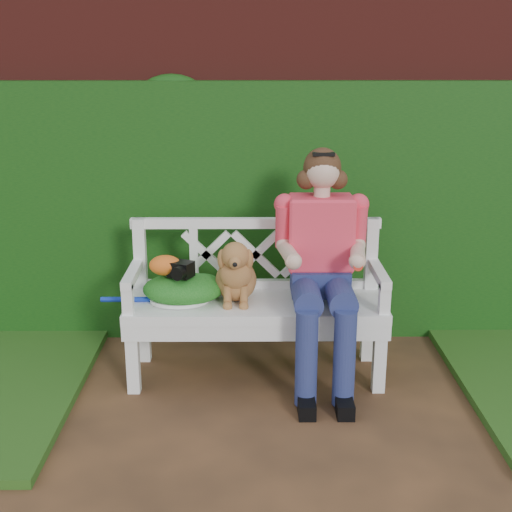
{
  "coord_description": "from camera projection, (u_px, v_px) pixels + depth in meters",
  "views": [
    {
      "loc": [
        -0.11,
        -2.73,
        1.88
      ],
      "look_at": [
        -0.09,
        1.03,
        0.75
      ],
      "focal_mm": 48.0,
      "sensor_mm": 36.0,
      "label": 1
    }
  ],
  "objects": [
    {
      "name": "brick_wall",
      "position": [
        268.0,
        170.0,
        4.66
      ],
      "size": [
        10.0,
        0.3,
        2.2
      ],
      "primitive_type": "cube",
      "color": "#591D18",
      "rests_on": "ground"
    },
    {
      "name": "seated_woman",
      "position": [
        320.0,
        272.0,
        3.93
      ],
      "size": [
        0.75,
        0.87,
        1.32
      ],
      "primitive_type": null,
      "rotation": [
        0.0,
        0.0,
        0.29
      ],
      "color": "#FA606D",
      "rests_on": "ground"
    },
    {
      "name": "camera_item",
      "position": [
        181.0,
        269.0,
        3.9
      ],
      "size": [
        0.16,
        0.15,
        0.09
      ],
      "primitive_type": "cube",
      "rotation": [
        0.0,
        0.0,
        -0.43
      ],
      "color": "black",
      "rests_on": "green_bag"
    },
    {
      "name": "baseball_glove",
      "position": [
        165.0,
        265.0,
        3.92
      ],
      "size": [
        0.22,
        0.19,
        0.12
      ],
      "primitive_type": "ellipsoid",
      "rotation": [
        0.0,
        0.0,
        0.3
      ],
      "color": "orange",
      "rests_on": "green_bag"
    },
    {
      "name": "ground",
      "position": [
        277.0,
        476.0,
        3.16
      ],
      "size": [
        60.0,
        60.0,
        0.0
      ],
      "primitive_type": "plane",
      "color": "#382619"
    },
    {
      "name": "dog",
      "position": [
        236.0,
        269.0,
        3.93
      ],
      "size": [
        0.31,
        0.38,
        0.39
      ],
      "primitive_type": null,
      "rotation": [
        0.0,
        0.0,
        -0.15
      ],
      "color": "#B76431",
      "rests_on": "garden_bench"
    },
    {
      "name": "green_bag",
      "position": [
        183.0,
        288.0,
        3.97
      ],
      "size": [
        0.52,
        0.44,
        0.16
      ],
      "primitive_type": null,
      "rotation": [
        0.0,
        0.0,
        -0.17
      ],
      "color": "#33812E",
      "rests_on": "garden_bench"
    },
    {
      "name": "ivy_hedge",
      "position": [
        269.0,
        213.0,
        4.52
      ],
      "size": [
        10.0,
        0.18,
        1.7
      ],
      "primitive_type": "cube",
      "color": "#1D4E12",
      "rests_on": "ground"
    },
    {
      "name": "tennis_racket",
      "position": [
        174.0,
        299.0,
        3.97
      ],
      "size": [
        0.68,
        0.34,
        0.03
      ],
      "primitive_type": null,
      "rotation": [
        0.0,
        0.0,
        -0.1
      ],
      "color": "silver",
      "rests_on": "garden_bench"
    },
    {
      "name": "garden_bench",
      "position": [
        256.0,
        338.0,
        4.07
      ],
      "size": [
        1.65,
        0.8,
        0.48
      ],
      "primitive_type": null,
      "rotation": [
        0.0,
        0.0,
        0.13
      ],
      "color": "white",
      "rests_on": "ground"
    }
  ]
}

